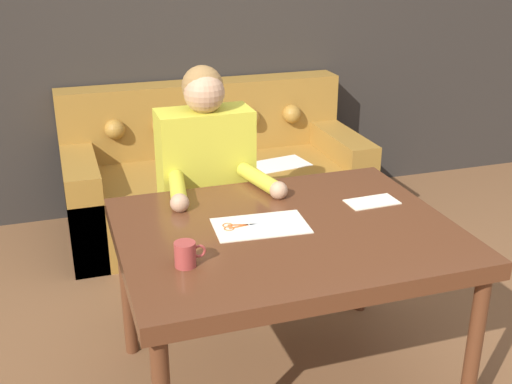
% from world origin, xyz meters
% --- Properties ---
extents(ground_plane, '(16.00, 16.00, 0.00)m').
position_xyz_m(ground_plane, '(0.00, 0.00, 0.00)').
color(ground_plane, brown).
extents(wall_back, '(8.00, 0.06, 2.60)m').
position_xyz_m(wall_back, '(0.00, 2.14, 1.30)').
color(wall_back, '#2D2823').
rests_on(wall_back, ground_plane).
extents(dining_table, '(1.31, 1.04, 0.77)m').
position_xyz_m(dining_table, '(-0.13, -0.03, 0.70)').
color(dining_table, '#562D19').
rests_on(dining_table, ground_plane).
extents(couch, '(1.91, 0.89, 0.92)m').
position_xyz_m(couch, '(0.01, 1.70, 0.32)').
color(couch, olive).
rests_on(couch, ground_plane).
extents(person, '(0.52, 0.60, 1.28)m').
position_xyz_m(person, '(-0.29, 0.67, 0.65)').
color(person, '#33281E').
rests_on(person, ground_plane).
extents(pattern_paper_main, '(0.38, 0.25, 0.00)m').
position_xyz_m(pattern_paper_main, '(-0.23, 0.01, 0.77)').
color(pattern_paper_main, beige).
rests_on(pattern_paper_main, dining_table).
extents(pattern_paper_offcut, '(0.23, 0.13, 0.00)m').
position_xyz_m(pattern_paper_offcut, '(0.30, 0.09, 0.77)').
color(pattern_paper_offcut, beige).
rests_on(pattern_paper_offcut, dining_table).
extents(scissors, '(0.24, 0.08, 0.01)m').
position_xyz_m(scissors, '(-0.30, 0.03, 0.77)').
color(scissors, silver).
rests_on(scissors, dining_table).
extents(mug, '(0.11, 0.08, 0.09)m').
position_xyz_m(mug, '(-0.58, -0.22, 0.81)').
color(mug, '#9E3833').
rests_on(mug, dining_table).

